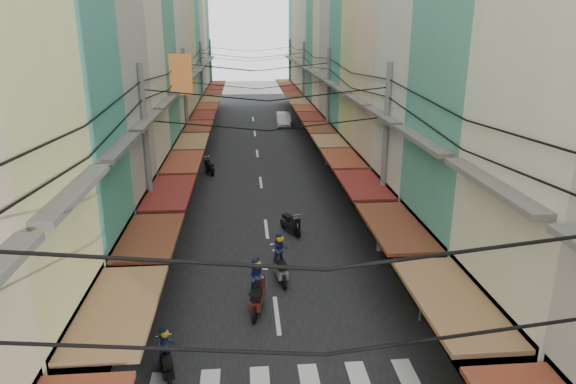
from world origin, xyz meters
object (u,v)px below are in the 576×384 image
traffic_sign (424,266)px  market_umbrella (468,265)px  white_car (284,126)px  bicycle (442,267)px

traffic_sign → market_umbrella: bearing=4.5°
white_car → traffic_sign: (1.75, -36.70, 2.05)m
white_car → market_umbrella: bearing=-82.9°
bicycle → market_umbrella: size_ratio=0.78×
white_car → bicycle: 32.99m
bicycle → traffic_sign: (-2.31, -3.97, 2.05)m
market_umbrella → traffic_sign: traffic_sign is taller
white_car → traffic_sign: traffic_sign is taller
bicycle → market_umbrella: bearing=176.2°
market_umbrella → traffic_sign: size_ratio=0.79×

